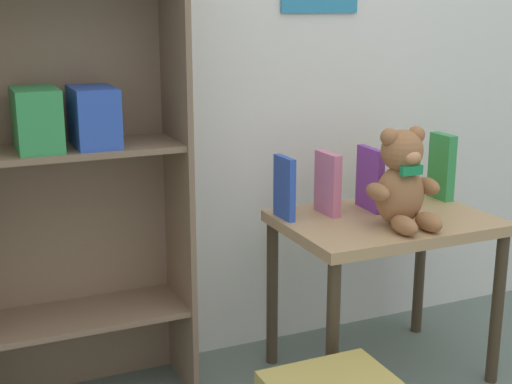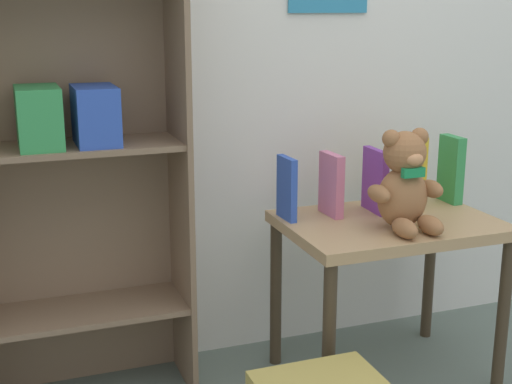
% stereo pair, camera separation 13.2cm
% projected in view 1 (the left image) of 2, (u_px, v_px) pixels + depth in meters
% --- Properties ---
extents(wall_back, '(4.80, 0.07, 2.50)m').
position_uv_depth(wall_back, '(302.00, 0.00, 2.48)').
color(wall_back, silver).
rests_on(wall_back, ground_plane).
extents(bookshelf_side, '(0.69, 0.28, 1.64)m').
position_uv_depth(bookshelf_side, '(62.00, 114.00, 2.09)').
color(bookshelf_side, '#7F664C').
rests_on(bookshelf_side, ground_plane).
extents(display_table, '(0.68, 0.48, 0.56)m').
position_uv_depth(display_table, '(385.00, 240.00, 2.35)').
color(display_table, tan).
rests_on(display_table, ground_plane).
extents(teddy_bear, '(0.24, 0.22, 0.31)m').
position_uv_depth(teddy_bear, '(402.00, 182.00, 2.21)').
color(teddy_bear, '#99663D').
rests_on(teddy_bear, display_table).
extents(book_standing_blue, '(0.03, 0.11, 0.20)m').
position_uv_depth(book_standing_blue, '(284.00, 188.00, 2.30)').
color(book_standing_blue, '#2D51B7').
rests_on(book_standing_blue, display_table).
extents(book_standing_pink, '(0.03, 0.13, 0.21)m').
position_uv_depth(book_standing_pink, '(328.00, 183.00, 2.35)').
color(book_standing_pink, '#D17093').
rests_on(book_standing_pink, display_table).
extents(book_standing_purple, '(0.03, 0.14, 0.21)m').
position_uv_depth(book_standing_purple, '(370.00, 179.00, 2.40)').
color(book_standing_purple, purple).
rests_on(book_standing_purple, display_table).
extents(book_standing_yellow, '(0.05, 0.13, 0.25)m').
position_uv_depth(book_standing_yellow, '(405.00, 168.00, 2.47)').
color(book_standing_yellow, gold).
rests_on(book_standing_yellow, display_table).
extents(book_standing_green, '(0.04, 0.11, 0.23)m').
position_uv_depth(book_standing_green, '(442.00, 167.00, 2.53)').
color(book_standing_green, '#33934C').
rests_on(book_standing_green, display_table).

